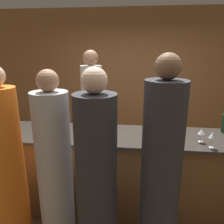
{
  "coord_description": "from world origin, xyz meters",
  "views": [
    {
      "loc": [
        0.04,
        -2.44,
        2.01
      ],
      "look_at": [
        -0.25,
        0.1,
        1.28
      ],
      "focal_mm": 35.0,
      "sensor_mm": 36.0,
      "label": 1
    }
  ],
  "objects": [
    {
      "name": "wine_glass_2",
      "position": [
        -1.59,
        -0.0,
        1.14
      ],
      "size": [
        0.08,
        0.08,
        0.15
      ],
      "color": "silver",
      "rests_on": "bar_counter"
    },
    {
      "name": "guest_3",
      "position": [
        -0.71,
        -0.68,
        0.87
      ],
      "size": [
        0.33,
        0.33,
        1.86
      ],
      "color": "#B2B2B7",
      "rests_on": "ground_plane"
    },
    {
      "name": "wine_glass_7",
      "position": [
        0.76,
        -0.12,
        1.15
      ],
      "size": [
        0.08,
        0.08,
        0.15
      ],
      "color": "silver",
      "rests_on": "bar_counter"
    },
    {
      "name": "guest_2",
      "position": [
        -0.29,
        -0.8,
        0.88
      ],
      "size": [
        0.36,
        0.36,
        1.89
      ],
      "color": "#2D2D33",
      "rests_on": "ground_plane"
    },
    {
      "name": "wine_glass_4",
      "position": [
        -1.09,
        -0.01,
        1.16
      ],
      "size": [
        0.07,
        0.07,
        0.16
      ],
      "color": "silver",
      "rests_on": "bar_counter"
    },
    {
      "name": "ground_plane",
      "position": [
        0.0,
        0.0,
        0.0
      ],
      "size": [
        14.0,
        14.0,
        0.0
      ],
      "primitive_type": "plane",
      "color": "#4C3823"
    },
    {
      "name": "back_wall",
      "position": [
        0.0,
        2.09,
        1.4
      ],
      "size": [
        8.0,
        0.06,
        2.8
      ],
      "color": "olive",
      "rests_on": "ground_plane"
    },
    {
      "name": "wine_glass_1",
      "position": [
        0.83,
        -0.26,
        1.17
      ],
      "size": [
        0.08,
        0.08,
        0.18
      ],
      "color": "silver",
      "rests_on": "bar_counter"
    },
    {
      "name": "bar_counter",
      "position": [
        0.0,
        0.0,
        0.52
      ],
      "size": [
        3.53,
        0.72,
        1.03
      ],
      "color": "brown",
      "rests_on": "ground_plane"
    },
    {
      "name": "wine_glass_3",
      "position": [
        -1.59,
        -0.11,
        1.16
      ],
      "size": [
        0.08,
        0.08,
        0.17
      ],
      "color": "silver",
      "rests_on": "bar_counter"
    },
    {
      "name": "guest_4",
      "position": [
        0.26,
        -0.81,
        0.94
      ],
      "size": [
        0.33,
        0.33,
        1.99
      ],
      "color": "#2D2D33",
      "rests_on": "ground_plane"
    },
    {
      "name": "bartender",
      "position": [
        -0.63,
        0.73,
        0.95
      ],
      "size": [
        0.32,
        0.32,
        2.01
      ],
      "rotation": [
        0.0,
        0.0,
        3.14
      ],
      "color": "silver",
      "rests_on": "ground_plane"
    },
    {
      "name": "wine_glass_6",
      "position": [
        0.19,
        -0.04,
        1.15
      ],
      "size": [
        0.06,
        0.06,
        0.17
      ],
      "color": "silver",
      "rests_on": "bar_counter"
    },
    {
      "name": "guest_1",
      "position": [
        -1.16,
        -0.73,
        0.89
      ],
      "size": [
        0.32,
        0.32,
        1.89
      ],
      "color": "orange",
      "rests_on": "ground_plane"
    }
  ]
}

